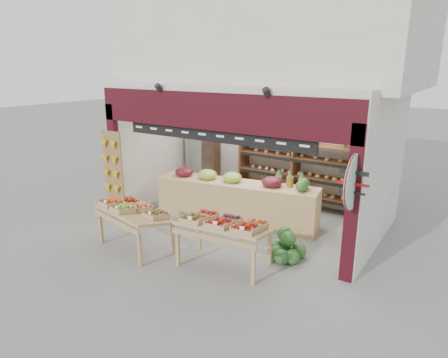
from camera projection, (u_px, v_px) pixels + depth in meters
ground at (239, 225)px, 9.02m from camera, size 60.00×60.00×0.00m
shop_structure at (277, 45)px, 9.23m from camera, size 6.36×5.12×5.40m
banana_board at (112, 171)px, 9.21m from camera, size 0.60×0.15×1.80m
gift_sign at (354, 182)px, 6.16m from camera, size 0.04×0.93×0.92m
back_shelving at (296, 162)px, 10.02m from camera, size 3.08×0.50×1.89m
refrigerator at (203, 161)px, 11.10m from camera, size 0.89×0.89×1.81m
cardboard_stack at (210, 199)px, 10.11m from camera, size 0.96×0.70×0.60m
mid_counter at (236, 200)px, 9.13m from camera, size 3.79×1.36×1.15m
display_table_left at (133, 210)px, 7.77m from camera, size 1.66×1.14×0.98m
display_table_right at (224, 224)px, 7.00m from camera, size 1.67×1.06×1.01m
watermelon_pile at (285, 248)px, 7.41m from camera, size 0.70×0.72×0.55m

